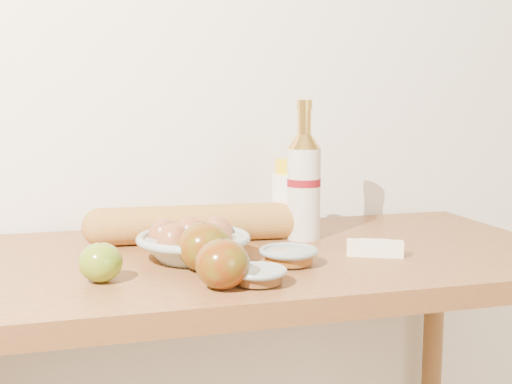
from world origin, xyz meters
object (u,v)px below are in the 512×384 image
(table, at_px, (252,315))
(cream_bottle, at_px, (291,200))
(bourbon_bottle, at_px, (304,183))
(baguette, at_px, (197,223))
(egg_bowl, at_px, (193,243))

(table, height_order, cream_bottle, cream_bottle)
(table, height_order, bourbon_bottle, bourbon_bottle)
(table, relative_size, baguette, 2.62)
(table, height_order, egg_bowl, egg_bowl)
(cream_bottle, distance_m, baguette, 0.21)
(cream_bottle, distance_m, egg_bowl, 0.28)
(table, xyz_separation_m, bourbon_bottle, (0.13, 0.09, 0.24))
(egg_bowl, relative_size, baguette, 0.46)
(table, relative_size, egg_bowl, 5.71)
(cream_bottle, relative_size, baguette, 0.36)
(cream_bottle, xyz_separation_m, baguette, (-0.21, -0.01, -0.04))
(bourbon_bottle, relative_size, cream_bottle, 1.75)
(table, xyz_separation_m, cream_bottle, (0.12, 0.13, 0.20))
(bourbon_bottle, distance_m, egg_bowl, 0.29)
(cream_bottle, bearing_deg, table, -129.44)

